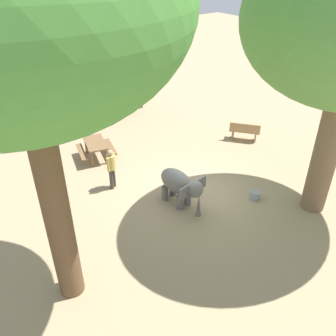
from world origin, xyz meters
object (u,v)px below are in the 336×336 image
Objects in this scene: wooden_bench at (245,131)px; feed_bucket at (255,195)px; picnic_table_near at (96,146)px; person_handler at (111,166)px; shade_tree_main at (13,7)px; market_stall_white at (74,98)px; elephant at (180,185)px; market_stall_teal at (118,88)px.

feed_bucket is at bearing -79.85° from wooden_bench.
picnic_table_near is 5.08× the size of feed_bucket.
wooden_bench reaches higher than feed_bucket.
shade_tree_main reaches higher than person_handler.
market_stall_white is 10.77m from feed_bucket.
shade_tree_main reaches higher than feed_bucket.
elephant is 9.56m from market_stall_teal.
wooden_bench is 3.76× the size of feed_bucket.
elephant is at bearing -1.80° from person_handler.
person_handler is 0.64× the size of market_stall_white.
person_handler is 8.00m from market_stall_teal.
elephant is 1.40× the size of wooden_bench.
market_stall_white reaches higher than picnic_table_near.
picnic_table_near is at bearing -176.03° from elephant.
person_handler is 6.90m from wooden_bench.
feed_bucket is (2.10, -10.52, -0.98)m from market_stall_white.
shade_tree_main reaches higher than wooden_bench.
picnic_table_near is (-6.35, 2.65, 0.12)m from wooden_bench.
market_stall_teal is at bearing 0.00° from market_stall_white.
market_stall_white is at bearing 133.86° from person_handler.
person_handler is 7.72m from shade_tree_main.
picnic_table_near is at bearing -104.14° from market_stall_white.
shade_tree_main is (-3.24, -3.51, 6.06)m from person_handler.
person_handler is 1.20× the size of wooden_bench.
picnic_table_near is (3.77, 5.86, -6.42)m from shade_tree_main.
wooden_bench is 7.58m from market_stall_teal.
shade_tree_main is 9.47m from picnic_table_near.
person_handler is at bearing -155.75° from elephant.
elephant reaches higher than picnic_table_near.
wooden_bench is 0.54× the size of market_stall_teal.
market_stall_teal is 7.00× the size of feed_bucket.
picnic_table_near is 4.60m from market_stall_white.
market_stall_teal is at bearing 154.86° from picnic_table_near.
elephant is at bearing -91.60° from market_stall_white.
person_handler reaches higher than feed_bucket.
wooden_bench is 4.67m from feed_bucket.
shade_tree_main is 25.93× the size of feed_bucket.
feed_bucket is at bearing -92.72° from market_stall_teal.
feed_bucket is at bearing 52.74° from elephant.
wooden_bench is at bearing 103.95° from elephant.
market_stall_white is 2.60m from market_stall_teal.
wooden_bench is 0.74× the size of picnic_table_near.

